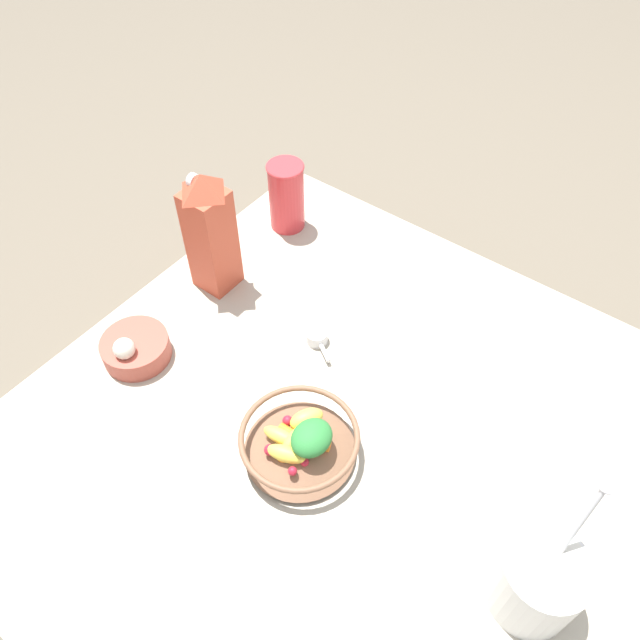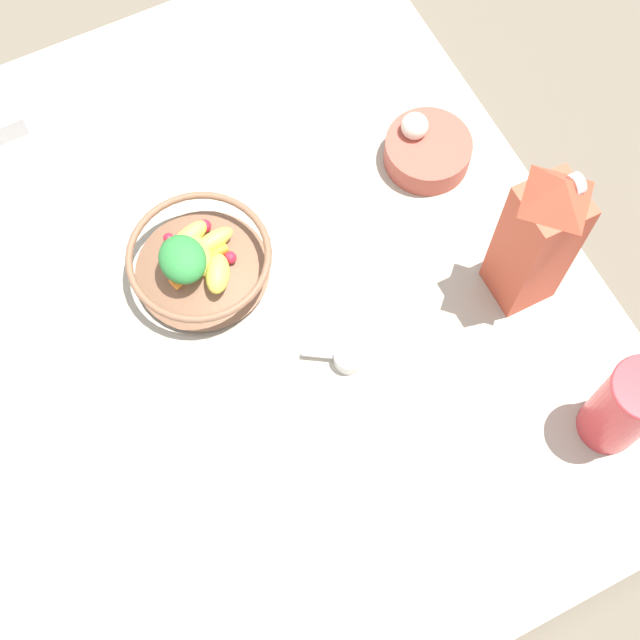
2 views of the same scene
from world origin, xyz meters
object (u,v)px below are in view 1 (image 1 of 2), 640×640
at_px(drinking_cup, 286,195).
at_px(garlic_bowl, 135,348).
at_px(yogurt_tub, 539,580).
at_px(fruit_bowl, 300,441).
at_px(milk_carton, 210,232).

xyz_separation_m(drinking_cup, garlic_bowl, (0.46, 0.01, -0.06)).
relative_size(yogurt_tub, drinking_cup, 1.46).
relative_size(fruit_bowl, drinking_cup, 1.24).
bearing_deg(garlic_bowl, yogurt_tub, 93.00).
bearing_deg(yogurt_tub, drinking_cup, -118.45).
xyz_separation_m(milk_carton, drinking_cup, (-0.22, 0.00, -0.05)).
bearing_deg(drinking_cup, yogurt_tub, 61.55).
height_order(fruit_bowl, milk_carton, milk_carton).
height_order(milk_carton, yogurt_tub, milk_carton).
distance_m(yogurt_tub, drinking_cup, 0.88).
relative_size(fruit_bowl, yogurt_tub, 0.85).
bearing_deg(yogurt_tub, milk_carton, -104.05).
bearing_deg(yogurt_tub, fruit_bowl, -87.86).
bearing_deg(fruit_bowl, yogurt_tub, 92.14).
distance_m(milk_carton, yogurt_tub, 0.80).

